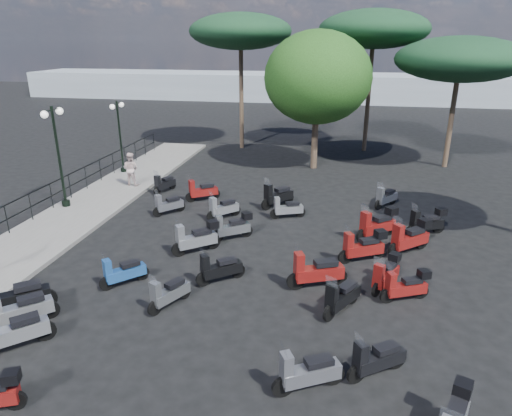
% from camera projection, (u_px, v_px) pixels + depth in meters
% --- Properties ---
extents(ground, '(120.00, 120.00, 0.00)m').
position_uv_depth(ground, '(192.00, 285.00, 13.68)').
color(ground, black).
rests_on(ground, ground).
extents(sidewalk, '(3.00, 30.00, 0.15)m').
position_uv_depth(sidewalk, '(56.00, 228.00, 17.57)').
color(sidewalk, '#615F5D').
rests_on(sidewalk, ground).
extents(railing, '(0.04, 26.04, 1.10)m').
position_uv_depth(railing, '(18.00, 208.00, 17.33)').
color(railing, black).
rests_on(railing, sidewalk).
extents(lamp_post_1, '(0.34, 1.25, 4.26)m').
position_uv_depth(lamp_post_1, '(58.00, 151.00, 18.89)').
color(lamp_post_1, black).
rests_on(lamp_post_1, sidewalk).
extents(lamp_post_2, '(0.34, 1.11, 3.77)m').
position_uv_depth(lamp_post_2, '(120.00, 132.00, 24.06)').
color(lamp_post_2, black).
rests_on(lamp_post_2, sidewalk).
extents(pedestrian_far, '(0.83, 0.67, 1.63)m').
position_uv_depth(pedestrian_far, '(131.00, 169.00, 22.26)').
color(pedestrian_far, '#C6ABA8').
rests_on(pedestrian_far, sidewalk).
extents(scooter_1, '(1.51, 1.25, 1.47)m').
position_uv_depth(scooter_1, '(17.00, 297.00, 12.08)').
color(scooter_1, black).
rests_on(scooter_1, ground).
extents(scooter_2, '(1.32, 1.29, 1.38)m').
position_uv_depth(scooter_2, '(14.00, 332.00, 10.69)').
color(scooter_2, black).
rests_on(scooter_2, ground).
extents(scooter_3, '(1.13, 1.17, 1.22)m').
position_uv_depth(scooter_3, '(123.00, 272.00, 13.54)').
color(scooter_3, black).
rests_on(scooter_3, ground).
extents(scooter_4, '(1.05, 1.18, 1.19)m').
position_uv_depth(scooter_4, '(168.00, 205.00, 19.06)').
color(scooter_4, black).
rests_on(scooter_4, ground).
extents(scooter_5, '(0.73, 1.41, 1.18)m').
position_uv_depth(scooter_5, '(164.00, 184.00, 21.84)').
color(scooter_5, black).
rests_on(scooter_5, ground).
extents(scooter_8, '(0.84, 1.39, 1.21)m').
position_uv_depth(scooter_8, '(169.00, 293.00, 12.43)').
color(scooter_8, black).
rests_on(scooter_8, ground).
extents(scooter_9, '(1.47, 1.25, 1.40)m').
position_uv_depth(scooter_9, '(196.00, 238.00, 15.60)').
color(scooter_9, black).
rests_on(scooter_9, ground).
extents(scooter_10, '(1.16, 1.21, 1.25)m').
position_uv_depth(scooter_10, '(223.00, 209.00, 18.59)').
color(scooter_10, black).
rests_on(scooter_10, ground).
extents(scooter_11, '(1.39, 1.03, 1.30)m').
position_uv_depth(scooter_11, '(202.00, 191.00, 20.66)').
color(scooter_11, black).
rests_on(scooter_11, ground).
extents(scooter_13, '(1.48, 0.92, 1.30)m').
position_uv_depth(scooter_13, '(307.00, 373.00, 9.43)').
color(scooter_13, black).
rests_on(scooter_13, ground).
extents(scooter_14, '(1.76, 0.94, 1.48)m').
position_uv_depth(scooter_14, '(316.00, 272.00, 13.38)').
color(scooter_14, black).
rests_on(scooter_14, ground).
extents(scooter_15, '(1.32, 1.06, 1.27)m').
position_uv_depth(scooter_15, '(219.00, 269.00, 13.70)').
color(scooter_15, black).
rests_on(scooter_15, ground).
extents(scooter_16, '(1.40, 1.07, 1.28)m').
position_uv_depth(scooter_16, '(233.00, 227.00, 16.64)').
color(scooter_16, black).
rests_on(scooter_16, ground).
extents(scooter_17, '(1.25, 1.46, 1.44)m').
position_uv_depth(scooter_17, '(277.00, 196.00, 19.86)').
color(scooter_17, black).
rests_on(scooter_17, ground).
extents(scooter_19, '(1.32, 1.00, 1.24)m').
position_uv_depth(scooter_19, '(376.00, 359.00, 9.86)').
color(scooter_19, black).
rests_on(scooter_19, ground).
extents(scooter_20, '(1.39, 0.80, 1.18)m').
position_uv_depth(scooter_20, '(406.00, 286.00, 12.73)').
color(scooter_20, black).
rests_on(scooter_20, ground).
extents(scooter_21, '(0.91, 1.42, 1.24)m').
position_uv_depth(scooter_21, '(386.00, 274.00, 13.35)').
color(scooter_21, black).
rests_on(scooter_21, ground).
extents(scooter_22, '(1.51, 1.35, 1.47)m').
position_uv_depth(scooter_22, '(377.00, 225.00, 16.67)').
color(scooter_22, black).
rests_on(scooter_22, ground).
extents(scooter_23, '(1.42, 0.74, 1.19)m').
position_uv_depth(scooter_23, '(287.00, 209.00, 18.64)').
color(scooter_23, black).
rests_on(scooter_23, ground).
extents(scooter_26, '(0.98, 1.44, 1.30)m').
position_uv_depth(scooter_26, '(341.00, 297.00, 12.18)').
color(scooter_26, black).
rests_on(scooter_26, ground).
extents(scooter_27, '(1.57, 1.00, 1.37)m').
position_uv_depth(scooter_27, '(363.00, 247.00, 14.98)').
color(scooter_27, black).
rests_on(scooter_27, ground).
extents(scooter_28, '(1.51, 0.97, 1.32)m').
position_uv_depth(scooter_28, '(426.00, 223.00, 17.00)').
color(scooter_28, black).
rests_on(scooter_28, ground).
extents(scooter_29, '(1.03, 1.29, 1.24)m').
position_uv_depth(scooter_29, '(386.00, 198.00, 19.89)').
color(scooter_29, black).
rests_on(scooter_29, ground).
extents(scooter_30, '(1.51, 1.35, 1.47)m').
position_uv_depth(scooter_30, '(410.00, 238.00, 15.56)').
color(scooter_30, black).
rests_on(scooter_30, ground).
extents(scooter_32, '(1.32, 1.29, 1.38)m').
position_uv_depth(scooter_32, '(21.00, 310.00, 11.56)').
color(scooter_32, black).
rests_on(scooter_32, ground).
extents(broadleaf_tree, '(5.78, 5.78, 7.44)m').
position_uv_depth(broadleaf_tree, '(318.00, 78.00, 24.34)').
color(broadleaf_tree, '#38281E').
rests_on(broadleaf_tree, ground).
extents(pine_0, '(6.68, 6.68, 8.65)m').
position_uv_depth(pine_0, '(374.00, 29.00, 27.50)').
color(pine_0, '#38281E').
rests_on(pine_0, ground).
extents(pine_1, '(6.86, 6.86, 7.11)m').
position_uv_depth(pine_1, '(460.00, 59.00, 24.27)').
color(pine_1, '#38281E').
rests_on(pine_1, ground).
extents(pine_2, '(6.41, 6.41, 8.49)m').
position_uv_depth(pine_2, '(241.00, 32.00, 28.36)').
color(pine_2, '#38281E').
rests_on(pine_2, ground).
extents(distant_hills, '(70.00, 8.00, 3.00)m').
position_uv_depth(distant_hills, '(311.00, 87.00, 54.57)').
color(distant_hills, gray).
rests_on(distant_hills, ground).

